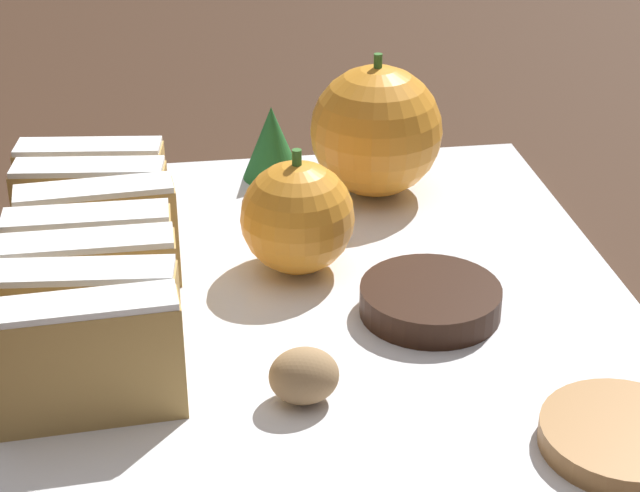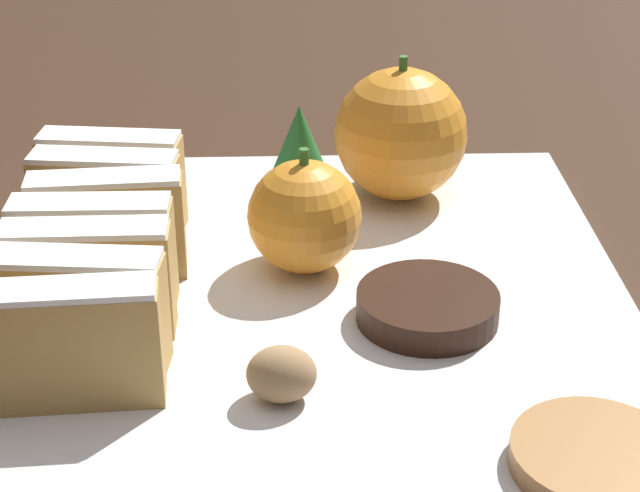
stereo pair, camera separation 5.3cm
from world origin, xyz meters
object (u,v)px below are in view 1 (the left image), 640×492
at_px(orange_far, 297,217).
at_px(orange_near, 376,131).
at_px(walnut, 304,376).
at_px(chocolate_cookie, 430,300).

bearing_deg(orange_far, orange_near, 56.62).
height_order(orange_far, walnut, orange_far).
xyz_separation_m(orange_far, chocolate_cookie, (0.06, -0.06, -0.02)).
distance_m(walnut, chocolate_cookie, 0.09).
height_order(orange_near, orange_far, orange_near).
distance_m(orange_near, orange_far, 0.11).
bearing_deg(walnut, orange_near, 71.00).
xyz_separation_m(orange_far, walnut, (-0.01, -0.12, -0.02)).
bearing_deg(orange_near, orange_far, -123.38).
bearing_deg(orange_near, chocolate_cookie, -90.10).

